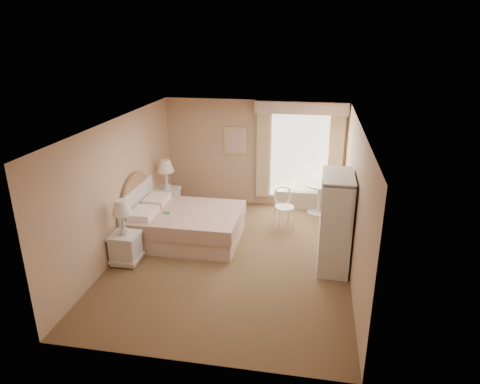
% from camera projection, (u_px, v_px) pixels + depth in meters
% --- Properties ---
extents(room, '(4.21, 5.51, 2.51)m').
position_uv_depth(room, '(232.00, 194.00, 7.49)').
color(room, brown).
rests_on(room, ground).
extents(window, '(2.05, 0.22, 2.51)m').
position_uv_depth(window, '(299.00, 153.00, 9.74)').
color(window, white).
rests_on(window, room).
extents(framed_art, '(0.52, 0.04, 0.62)m').
position_uv_depth(framed_art, '(235.00, 141.00, 9.97)').
color(framed_art, '#D6B984').
rests_on(framed_art, room).
extents(bed, '(2.12, 1.64, 1.45)m').
position_uv_depth(bed, '(182.00, 223.00, 8.50)').
color(bed, tan).
rests_on(bed, room).
extents(nightstand_near, '(0.49, 0.49, 1.19)m').
position_uv_depth(nightstand_near, '(125.00, 240.00, 7.59)').
color(nightstand_near, silver).
rests_on(nightstand_near, room).
extents(nightstand_far, '(0.52, 0.52, 1.26)m').
position_uv_depth(nightstand_far, '(167.00, 194.00, 9.68)').
color(nightstand_far, silver).
rests_on(nightstand_far, room).
extents(round_table, '(0.67, 0.67, 0.70)m').
position_uv_depth(round_table, '(319.00, 194.00, 9.73)').
color(round_table, silver).
rests_on(round_table, room).
extents(cafe_chair, '(0.54, 0.54, 0.85)m').
position_uv_depth(cafe_chair, '(284.00, 204.00, 9.10)').
color(cafe_chair, silver).
rests_on(cafe_chair, room).
extents(armoire, '(0.51, 1.02, 1.70)m').
position_uv_depth(armoire, '(335.00, 229.00, 7.41)').
color(armoire, silver).
rests_on(armoire, room).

